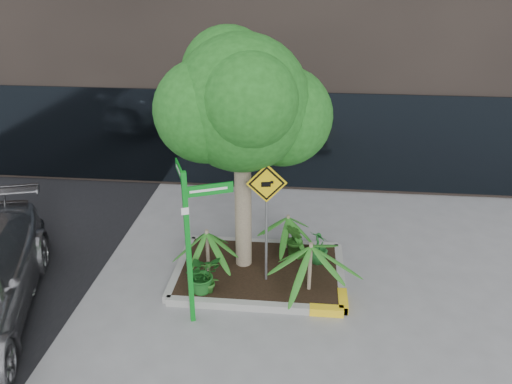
# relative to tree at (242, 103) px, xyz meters

# --- Properties ---
(ground) EXTENTS (80.00, 80.00, 0.00)m
(ground) POSITION_rel_tree_xyz_m (0.14, -0.50, -3.43)
(ground) COLOR gray
(ground) RESTS_ON ground
(planter) EXTENTS (3.35, 2.36, 0.15)m
(planter) POSITION_rel_tree_xyz_m (0.37, -0.23, -3.33)
(planter) COLOR #9E9E99
(planter) RESTS_ON ground
(tree) EXTENTS (3.13, 2.78, 4.70)m
(tree) POSITION_rel_tree_xyz_m (0.00, 0.00, 0.00)
(tree) COLOR gray
(tree) RESTS_ON ground
(palm_front) EXTENTS (1.10, 1.10, 1.22)m
(palm_front) POSITION_rel_tree_xyz_m (1.32, -0.77, -2.37)
(palm_front) COLOR gray
(palm_front) RESTS_ON ground
(palm_left) EXTENTS (1.02, 1.02, 1.13)m
(palm_left) POSITION_rel_tree_xyz_m (-0.66, -0.35, -2.44)
(palm_left) COLOR gray
(palm_left) RESTS_ON ground
(palm_back) EXTENTS (0.86, 0.86, 0.96)m
(palm_back) POSITION_rel_tree_xyz_m (0.85, 0.68, -2.57)
(palm_back) COLOR gray
(palm_back) RESTS_ON ground
(shrub_a) EXTENTS (0.95, 0.95, 0.75)m
(shrub_a) POSITION_rel_tree_xyz_m (-0.64, -1.02, -2.91)
(shrub_a) COLOR #195A1D
(shrub_a) RESTS_ON planter
(shrub_b) EXTENTS (0.55, 0.55, 0.69)m
(shrub_b) POSITION_rel_tree_xyz_m (1.49, 0.16, -2.94)
(shrub_b) COLOR #1B5C22
(shrub_b) RESTS_ON planter
(shrub_c) EXTENTS (0.44, 0.44, 0.71)m
(shrub_c) POSITION_rel_tree_xyz_m (-0.50, -1.05, -2.93)
(shrub_c) COLOR #255F1D
(shrub_c) RESTS_ON planter
(shrub_d) EXTENTS (0.57, 0.57, 0.79)m
(shrub_d) POSITION_rel_tree_xyz_m (1.02, 0.31, -2.89)
(shrub_d) COLOR #235518
(shrub_d) RESTS_ON planter
(street_sign_post) EXTENTS (1.03, 0.79, 2.81)m
(street_sign_post) POSITION_rel_tree_xyz_m (-0.66, -1.62, -1.70)
(street_sign_post) COLOR #0D8F20
(street_sign_post) RESTS_ON ground
(cattle_sign) EXTENTS (0.72, 0.16, 2.37)m
(cattle_sign) POSITION_rel_tree_xyz_m (0.49, -0.52, -1.68)
(cattle_sign) COLOR slate
(cattle_sign) RESTS_ON ground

